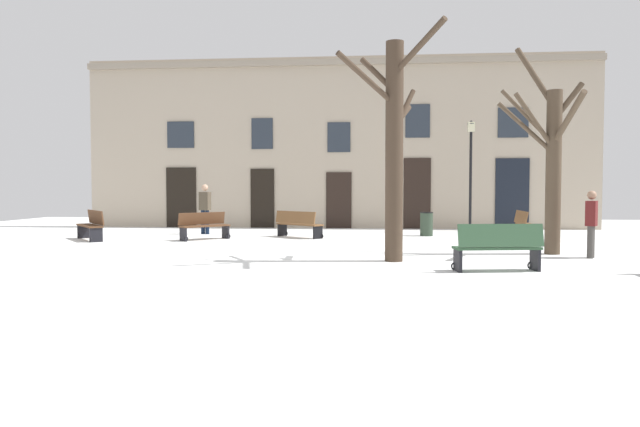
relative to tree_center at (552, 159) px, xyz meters
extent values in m
plane|color=white|center=(-5.84, -0.31, -2.35)|extent=(32.74, 32.74, 0.00)
cube|color=tan|center=(-5.84, 8.93, 1.07)|extent=(20.46, 0.40, 6.83)
cube|color=gray|center=(-5.84, 8.68, 4.24)|extent=(20.46, 0.30, 0.24)
cube|color=black|center=(-12.23, 8.71, -1.12)|extent=(1.24, 0.08, 2.45)
cube|color=#262D38|center=(-12.23, 8.71, 1.44)|extent=(1.11, 0.06, 1.07)
cube|color=black|center=(-8.85, 8.71, -1.15)|extent=(0.96, 0.08, 2.38)
cube|color=#262D38|center=(-8.85, 8.71, 1.45)|extent=(0.86, 0.06, 1.23)
cube|color=black|center=(-5.76, 8.71, -1.23)|extent=(1.01, 0.08, 2.24)
cube|color=#262D38|center=(-5.76, 8.71, 1.28)|extent=(0.91, 0.06, 1.18)
cube|color=black|center=(-2.66, 8.71, -0.95)|extent=(1.06, 0.08, 2.79)
cube|color=#262D38|center=(-2.66, 8.71, 1.90)|extent=(0.95, 0.06, 1.30)
cube|color=black|center=(1.00, 8.71, -0.96)|extent=(1.28, 0.08, 2.77)
cube|color=#262D38|center=(1.00, 8.71, 1.80)|extent=(1.16, 0.06, 1.16)
cylinder|color=#4C3D2D|center=(0.06, 0.03, -0.34)|extent=(0.37, 0.37, 4.02)
cylinder|color=#4C3D2D|center=(-0.33, 0.33, 2.03)|extent=(0.95, 0.80, 1.64)
cylinder|color=#4C3D2D|center=(0.38, 0.03, 1.39)|extent=(0.76, 0.15, 0.95)
cylinder|color=#4C3D2D|center=(-0.46, -0.21, 0.88)|extent=(1.16, 0.61, 1.36)
cylinder|color=#4C3D2D|center=(-0.61, 0.05, 0.75)|extent=(1.41, 0.16, 1.32)
cylinder|color=#4C3D2D|center=(-0.60, -0.08, 1.00)|extent=(1.39, 0.31, 1.36)
cylinder|color=#4C3D2D|center=(0.18, -0.64, 0.90)|extent=(0.41, 1.45, 1.16)
cylinder|color=#423326|center=(-3.88, -1.76, 0.08)|extent=(0.40, 0.40, 4.85)
cylinder|color=#423326|center=(-3.40, -2.32, 2.25)|extent=(1.10, 1.25, 0.97)
cylinder|color=#423326|center=(-4.48, -2.22, 1.61)|extent=(1.33, 1.05, 1.06)
cylinder|color=#423326|center=(-3.82, -1.22, 2.29)|extent=(0.24, 1.16, 1.00)
cylinder|color=#423326|center=(-4.25, -1.65, 1.79)|extent=(0.85, 0.36, 0.85)
cylinder|color=#423326|center=(-3.66, -1.44, 1.03)|extent=(0.59, 0.78, 1.05)
cylinder|color=#423326|center=(-3.70, -1.22, 0.94)|extent=(0.52, 1.19, 0.67)
cylinder|color=black|center=(-0.83, 7.19, -0.52)|extent=(0.10, 0.10, 3.66)
cylinder|color=black|center=(-0.83, 7.19, -2.25)|extent=(0.22, 0.22, 0.20)
cube|color=beige|center=(-0.83, 7.19, 1.49)|extent=(0.24, 0.24, 0.36)
cone|color=black|center=(-0.83, 7.19, 1.67)|extent=(0.30, 0.30, 0.14)
cylinder|color=#2D3D2D|center=(-2.57, 5.25, -1.96)|extent=(0.43, 0.43, 0.77)
torus|color=black|center=(-2.57, 5.25, -1.56)|extent=(0.45, 0.45, 0.04)
cube|color=brown|center=(0.62, 4.76, -1.92)|extent=(0.48, 1.68, 0.05)
cube|color=brown|center=(0.42, 4.76, -1.67)|extent=(0.17, 1.67, 0.42)
cube|color=black|center=(0.60, 3.98, -2.13)|extent=(0.40, 0.07, 0.42)
torus|color=black|center=(0.77, 3.98, -2.27)|extent=(0.03, 0.17, 0.17)
cube|color=black|center=(0.64, 5.53, -2.13)|extent=(0.40, 0.07, 0.42)
torus|color=black|center=(0.81, 5.53, -2.27)|extent=(0.03, 0.17, 0.17)
cube|color=#2D4C33|center=(-1.91, -3.14, -1.89)|extent=(1.74, 0.72, 0.05)
cube|color=#2D4C33|center=(-1.87, -3.33, -1.63)|extent=(1.69, 0.42, 0.44)
cube|color=black|center=(-1.14, -3.00, -2.12)|extent=(0.13, 0.40, 0.46)
torus|color=black|center=(-1.16, -2.84, -2.27)|extent=(0.17, 0.06, 0.17)
cube|color=black|center=(-2.68, -3.27, -2.12)|extent=(0.13, 0.40, 0.46)
torus|color=black|center=(-2.71, -3.10, -2.27)|extent=(0.17, 0.06, 0.17)
cube|color=#51331E|center=(-9.61, 3.09, -1.91)|extent=(1.42, 1.45, 0.05)
cube|color=#51331E|center=(-9.74, 3.22, -1.68)|extent=(1.20, 1.24, 0.38)
cube|color=black|center=(-10.13, 2.55, -2.13)|extent=(0.31, 0.30, 0.44)
torus|color=black|center=(-10.02, 2.45, -2.27)|extent=(0.14, 0.14, 0.17)
cube|color=black|center=(-9.09, 3.63, -2.13)|extent=(0.31, 0.30, 0.44)
torus|color=black|center=(-8.97, 3.52, -2.27)|extent=(0.14, 0.14, 0.17)
cube|color=brown|center=(-6.77, 4.26, -1.92)|extent=(1.66, 1.41, 0.05)
cube|color=brown|center=(-6.89, 4.10, -1.68)|extent=(1.46, 1.15, 0.39)
cube|color=black|center=(-6.12, 3.77, -2.13)|extent=(0.28, 0.35, 0.43)
torus|color=black|center=(-6.02, 3.90, -2.27)|extent=(0.15, 0.13, 0.17)
cube|color=black|center=(-7.42, 4.76, -2.13)|extent=(0.28, 0.35, 0.43)
torus|color=black|center=(-7.32, 4.89, -2.27)|extent=(0.15, 0.13, 0.17)
cube|color=#51331E|center=(-13.16, 2.66, -1.90)|extent=(1.45, 1.65, 0.05)
cube|color=#51331E|center=(-13.01, 2.78, -1.64)|extent=(1.20, 1.44, 0.44)
cube|color=black|center=(-13.68, 3.31, -2.12)|extent=(0.33, 0.28, 0.45)
torus|color=black|center=(-13.81, 3.21, -2.27)|extent=(0.13, 0.15, 0.17)
cube|color=black|center=(-12.63, 2.02, -2.12)|extent=(0.33, 0.28, 0.45)
torus|color=black|center=(-12.76, 1.92, -2.27)|extent=(0.13, 0.15, 0.17)
cylinder|color=#403D3A|center=(0.75, -0.65, -1.97)|extent=(0.14, 0.14, 0.75)
cylinder|color=#403D3A|center=(0.67, -0.81, -1.97)|extent=(0.14, 0.14, 0.75)
cube|color=#591919|center=(0.71, -0.73, -1.30)|extent=(0.37, 0.44, 0.58)
sphere|color=#9E755B|center=(0.71, -0.73, -0.88)|extent=(0.21, 0.21, 0.21)
cylinder|color=black|center=(-10.34, 5.36, -1.93)|extent=(0.14, 0.14, 0.84)
cylinder|color=black|center=(-10.17, 5.30, -1.93)|extent=(0.14, 0.14, 0.84)
cube|color=#4C4233|center=(-10.25, 5.33, -1.19)|extent=(0.43, 0.33, 0.65)
sphere|color=tan|center=(-10.25, 5.33, -0.72)|extent=(0.23, 0.23, 0.23)
camera|label=1|loc=(-4.29, -15.10, -0.69)|focal=33.50mm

